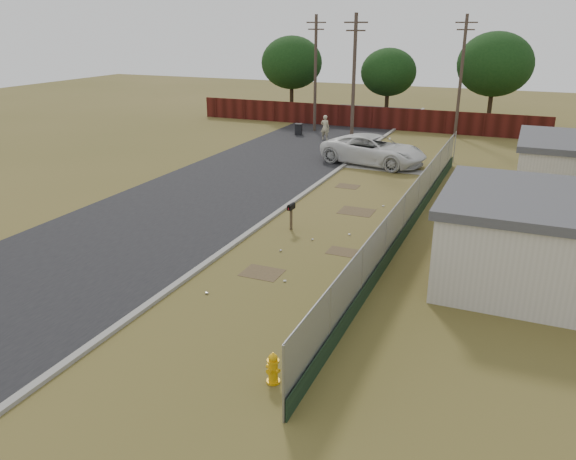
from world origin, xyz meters
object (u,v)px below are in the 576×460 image
at_px(mailbox, 291,209).
at_px(pedestrian, 325,127).
at_px(pickup_truck, 374,150).
at_px(trash_bin, 299,129).
at_px(fire_hydrant, 273,369).

height_order(mailbox, pedestrian, pedestrian).
xyz_separation_m(pickup_truck, trash_bin, (-8.05, 7.27, -0.45)).
height_order(mailbox, pickup_truck, pickup_truck).
height_order(fire_hydrant, pedestrian, pedestrian).
bearing_deg(pedestrian, pickup_truck, 133.32).
distance_m(pickup_truck, trash_bin, 10.85).
distance_m(fire_hydrant, pickup_truck, 23.61).
height_order(fire_hydrant, pickup_truck, pickup_truck).
bearing_deg(pedestrian, fire_hydrant, 109.34).
distance_m(mailbox, pedestrian, 19.97).
bearing_deg(trash_bin, pickup_truck, -42.08).
relative_size(fire_hydrant, pickup_truck, 0.13).
xyz_separation_m(mailbox, pickup_truck, (0.10, 13.04, -0.03)).
xyz_separation_m(fire_hydrant, pedestrian, (-9.20, 29.51, 0.54)).
relative_size(fire_hydrant, trash_bin, 0.96).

